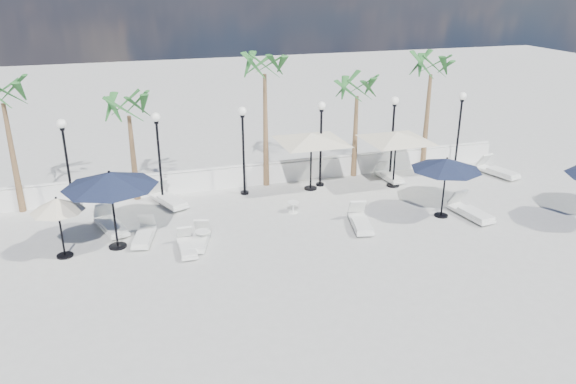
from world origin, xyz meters
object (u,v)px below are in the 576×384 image
object	(u,v)px
parasol_navy_left	(110,180)
parasol_cream_sq_b	(397,132)
lounger_0	(144,235)
parasol_cream_sq_a	(311,133)
lounger_3	(200,239)
lounger_4	(168,199)
parasol_navy_mid	(446,165)
lounger_5	(361,221)
lounger_2	(111,224)
lounger_6	(470,211)
lounger_8	(389,175)
parasol_cream_small	(57,206)
lounger_7	(497,170)
lounger_1	(187,246)

from	to	relation	value
parasol_navy_left	parasol_cream_sq_b	world-z (taller)	parasol_navy_left
lounger_0	parasol_cream_sq_a	size ratio (longest dim) A/B	0.34
lounger_3	parasol_navy_left	bearing A→B (deg)	-176.51
lounger_3	parasol_cream_sq_a	world-z (taller)	parasol_cream_sq_a
lounger_0	parasol_cream_sq_b	bearing A→B (deg)	26.10
lounger_4	parasol_navy_mid	distance (m)	11.23
lounger_5	parasol_navy_left	size ratio (longest dim) A/B	0.65
parasol_navy_left	parasol_navy_mid	size ratio (longest dim) A/B	1.18
lounger_2	parasol_navy_left	world-z (taller)	parasol_navy_left
lounger_5	parasol_cream_sq_a	size ratio (longest dim) A/B	0.37
lounger_4	parasol_cream_sq_b	world-z (taller)	parasol_cream_sq_b
lounger_3	parasol_cream_sq_b	size ratio (longest dim) A/B	0.34
parasol_cream_sq_a	parasol_cream_sq_b	distance (m)	3.76
lounger_6	lounger_8	size ratio (longest dim) A/B	1.16
lounger_4	lounger_6	world-z (taller)	lounger_4
lounger_5	parasol_navy_left	world-z (taller)	parasol_navy_left
lounger_4	parasol_cream_small	world-z (taller)	parasol_cream_small
lounger_7	lounger_8	bearing A→B (deg)	153.87
lounger_5	parasol_cream_sq_a	bearing A→B (deg)	108.26
lounger_0	lounger_6	world-z (taller)	lounger_6
lounger_2	lounger_6	xyz separation A→B (m)	(13.49, -2.90, 0.00)
lounger_7	parasol_cream_sq_b	size ratio (longest dim) A/B	0.41
lounger_6	parasol_navy_mid	xyz separation A→B (m)	(-1.02, 0.44, 1.88)
lounger_1	parasol_navy_left	bearing A→B (deg)	155.25
lounger_1	lounger_5	bearing A→B (deg)	0.81
lounger_4	parasol_navy_mid	size ratio (longest dim) A/B	0.84
lounger_7	parasol_cream_sq_b	distance (m)	5.83
lounger_2	parasol_cream_small	bearing A→B (deg)	-150.74
lounger_8	parasol_cream_small	distance (m)	14.50
lounger_0	lounger_1	world-z (taller)	lounger_0
lounger_1	lounger_6	world-z (taller)	lounger_6
lounger_6	lounger_8	xyz separation A→B (m)	(-1.08, 4.86, -0.04)
lounger_5	parasol_navy_left	xyz separation A→B (m)	(-8.78, 1.04, 2.25)
lounger_2	parasol_navy_left	size ratio (longest dim) A/B	0.69
lounger_2	lounger_8	world-z (taller)	lounger_2
lounger_4	lounger_5	xyz separation A→B (m)	(6.65, -4.47, -0.02)
parasol_cream_small	lounger_4	bearing A→B (deg)	43.03
parasol_cream_sq_a	parasol_cream_sq_b	bearing A→B (deg)	-11.68
lounger_4	parasol_navy_left	bearing A→B (deg)	-143.97
lounger_2	parasol_navy_mid	size ratio (longest dim) A/B	0.81
lounger_0	lounger_1	size ratio (longest dim) A/B	1.14
parasol_cream_sq_b	lounger_7	bearing A→B (deg)	-2.30
lounger_6	parasol_cream_small	size ratio (longest dim) A/B	1.00
lounger_3	parasol_navy_left	distance (m)	3.65
parasol_cream_sq_b	lounger_2	bearing A→B (deg)	-174.52
lounger_1	parasol_cream_sq_a	xyz separation A→B (m)	(6.10, 4.47, 2.35)
lounger_1	lounger_4	size ratio (longest dim) A/B	0.75
parasol_navy_left	lounger_0	bearing A→B (deg)	13.46
lounger_3	parasol_navy_mid	world-z (taller)	parasol_navy_mid
lounger_7	lounger_4	bearing A→B (deg)	160.99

